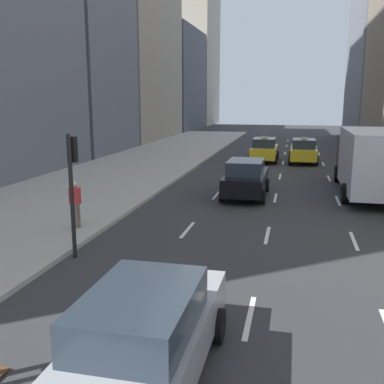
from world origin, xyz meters
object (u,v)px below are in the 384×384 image
object	(u,v)px
taxi_lead	(303,151)
sedan_black_near	(146,335)
sedan_silver_behind	(246,178)
pedestrian_far_walking	(75,202)
traffic_light_pole	(72,176)
box_truck	(368,159)
taxi_second	(264,149)

from	to	relation	value
taxi_lead	sedan_black_near	xyz separation A→B (m)	(-2.80, -27.00, -0.01)
sedan_silver_behind	pedestrian_far_walking	world-z (taller)	pedestrian_far_walking
sedan_black_near	pedestrian_far_walking	world-z (taller)	pedestrian_far_walking
sedan_silver_behind	traffic_light_pole	size ratio (longest dim) A/B	1.23
box_truck	traffic_light_pole	bearing A→B (deg)	-130.66
sedan_black_near	sedan_silver_behind	xyz separation A→B (m)	(0.00, 14.60, 0.03)
box_truck	traffic_light_pole	size ratio (longest dim) A/B	2.33
sedan_black_near	box_truck	bearing A→B (deg)	71.15
taxi_second	box_truck	distance (m)	12.13
sedan_black_near	box_truck	distance (m)	17.35
sedan_silver_behind	box_truck	world-z (taller)	box_truck
traffic_light_pole	sedan_silver_behind	bearing A→B (deg)	67.01
sedan_silver_behind	box_truck	distance (m)	5.94
taxi_lead	sedan_black_near	bearing A→B (deg)	-95.92
traffic_light_pole	sedan_black_near	bearing A→B (deg)	-53.23
taxi_second	box_truck	world-z (taller)	box_truck
box_truck	traffic_light_pole	distance (m)	14.67
taxi_second	sedan_black_near	xyz separation A→B (m)	(-0.00, -27.13, -0.01)
taxi_second	pedestrian_far_walking	bearing A→B (deg)	-104.67
sedan_silver_behind	box_truck	xyz separation A→B (m)	(5.60, 1.81, 0.81)
sedan_silver_behind	pedestrian_far_walking	bearing A→B (deg)	-126.11
taxi_second	traffic_light_pole	world-z (taller)	traffic_light_pole
taxi_second	sedan_black_near	bearing A→B (deg)	-90.00
taxi_second	pedestrian_far_walking	size ratio (longest dim) A/B	2.67
pedestrian_far_walking	traffic_light_pole	world-z (taller)	traffic_light_pole
taxi_lead	pedestrian_far_walking	bearing A→B (deg)	-112.18
box_truck	pedestrian_far_walking	world-z (taller)	box_truck
taxi_lead	pedestrian_far_walking	distance (m)	20.97
pedestrian_far_walking	sedan_silver_behind	bearing A→B (deg)	53.89
taxi_second	taxi_lead	bearing A→B (deg)	-2.70
sedan_black_near	taxi_lead	bearing A→B (deg)	84.08
taxi_lead	sedan_silver_behind	xyz separation A→B (m)	(-2.80, -12.40, 0.02)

